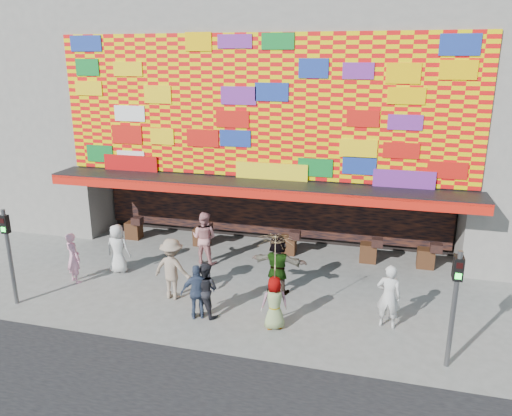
{
  "coord_description": "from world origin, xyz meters",
  "views": [
    {
      "loc": [
        4.45,
        -12.88,
        7.22
      ],
      "look_at": [
        0.44,
        2.0,
        2.54
      ],
      "focal_mm": 35.0,
      "sensor_mm": 36.0,
      "label": 1
    }
  ],
  "objects_px": {
    "ped_a": "(118,249)",
    "ped_g": "(274,303)",
    "signal_left": "(8,246)",
    "ped_e": "(198,292)",
    "ped_c": "(206,289)",
    "ped_h": "(389,296)",
    "ped_b": "(73,258)",
    "ped_d": "(172,269)",
    "parasol": "(275,253)",
    "ped_i": "(204,238)",
    "ped_f": "(278,264)",
    "signal_right": "(455,297)"
  },
  "relations": [
    {
      "from": "ped_b",
      "to": "ped_a",
      "type": "bearing_deg",
      "value": -104.55
    },
    {
      "from": "ped_h",
      "to": "ped_e",
      "type": "bearing_deg",
      "value": 14.2
    },
    {
      "from": "ped_h",
      "to": "ped_b",
      "type": "bearing_deg",
      "value": 2.8
    },
    {
      "from": "ped_d",
      "to": "ped_f",
      "type": "relative_size",
      "value": 1.0
    },
    {
      "from": "ped_c",
      "to": "ped_i",
      "type": "height_order",
      "value": "ped_i"
    },
    {
      "from": "ped_e",
      "to": "signal_right",
      "type": "bearing_deg",
      "value": 148.9
    },
    {
      "from": "signal_right",
      "to": "ped_i",
      "type": "bearing_deg",
      "value": 150.71
    },
    {
      "from": "ped_b",
      "to": "ped_h",
      "type": "height_order",
      "value": "ped_h"
    },
    {
      "from": "ped_d",
      "to": "ped_g",
      "type": "bearing_deg",
      "value": 170.31
    },
    {
      "from": "ped_a",
      "to": "ped_d",
      "type": "height_order",
      "value": "ped_d"
    },
    {
      "from": "signal_left",
      "to": "ped_b",
      "type": "bearing_deg",
      "value": 65.0
    },
    {
      "from": "signal_left",
      "to": "ped_h",
      "type": "relative_size",
      "value": 1.63
    },
    {
      "from": "signal_left",
      "to": "parasol",
      "type": "bearing_deg",
      "value": 4.61
    },
    {
      "from": "ped_g",
      "to": "ped_b",
      "type": "bearing_deg",
      "value": -32.36
    },
    {
      "from": "parasol",
      "to": "ped_a",
      "type": "bearing_deg",
      "value": 159.49
    },
    {
      "from": "signal_left",
      "to": "ped_e",
      "type": "xyz_separation_m",
      "value": [
        5.69,
        0.62,
        -1.05
      ]
    },
    {
      "from": "ped_a",
      "to": "signal_right",
      "type": "bearing_deg",
      "value": 162.67
    },
    {
      "from": "signal_left",
      "to": "ped_d",
      "type": "distance_m",
      "value": 4.84
    },
    {
      "from": "ped_a",
      "to": "ped_d",
      "type": "relative_size",
      "value": 0.89
    },
    {
      "from": "ped_e",
      "to": "ped_h",
      "type": "relative_size",
      "value": 0.89
    },
    {
      "from": "ped_d",
      "to": "signal_right",
      "type": "bearing_deg",
      "value": 174.39
    },
    {
      "from": "ped_d",
      "to": "ped_i",
      "type": "bearing_deg",
      "value": -83.45
    },
    {
      "from": "ped_b",
      "to": "ped_h",
      "type": "xyz_separation_m",
      "value": [
        10.1,
        -0.27,
        0.06
      ]
    },
    {
      "from": "signal_left",
      "to": "ped_d",
      "type": "xyz_separation_m",
      "value": [
        4.48,
        1.6,
        -0.89
      ]
    },
    {
      "from": "ped_g",
      "to": "signal_left",
      "type": "bearing_deg",
      "value": -18.42
    },
    {
      "from": "ped_d",
      "to": "ped_e",
      "type": "bearing_deg",
      "value": 146.94
    },
    {
      "from": "ped_d",
      "to": "ped_h",
      "type": "height_order",
      "value": "ped_d"
    },
    {
      "from": "ped_c",
      "to": "ped_f",
      "type": "relative_size",
      "value": 0.85
    },
    {
      "from": "ped_i",
      "to": "parasol",
      "type": "bearing_deg",
      "value": 139.7
    },
    {
      "from": "parasol",
      "to": "ped_c",
      "type": "bearing_deg",
      "value": 175.23
    },
    {
      "from": "ped_c",
      "to": "ped_h",
      "type": "distance_m",
      "value": 5.13
    },
    {
      "from": "signal_right",
      "to": "ped_b",
      "type": "relative_size",
      "value": 1.73
    },
    {
      "from": "ped_a",
      "to": "ped_g",
      "type": "bearing_deg",
      "value": 157.61
    },
    {
      "from": "signal_right",
      "to": "parasol",
      "type": "relative_size",
      "value": 1.5
    },
    {
      "from": "ped_d",
      "to": "ped_i",
      "type": "relative_size",
      "value": 1.01
    },
    {
      "from": "ped_c",
      "to": "ped_e",
      "type": "bearing_deg",
      "value": 66.8
    },
    {
      "from": "signal_left",
      "to": "ped_a",
      "type": "xyz_separation_m",
      "value": [
        1.84,
        2.92,
        -1.0
      ]
    },
    {
      "from": "ped_a",
      "to": "ped_i",
      "type": "distance_m",
      "value": 3.03
    },
    {
      "from": "ped_c",
      "to": "ped_h",
      "type": "xyz_separation_m",
      "value": [
        5.08,
        0.72,
        0.1
      ]
    },
    {
      "from": "ped_i",
      "to": "ped_d",
      "type": "bearing_deg",
      "value": 98.06
    },
    {
      "from": "ped_e",
      "to": "ped_h",
      "type": "xyz_separation_m",
      "value": [
        5.25,
        0.91,
        0.11
      ]
    },
    {
      "from": "ped_e",
      "to": "parasol",
      "type": "bearing_deg",
      "value": 154.66
    },
    {
      "from": "ped_b",
      "to": "ped_f",
      "type": "relative_size",
      "value": 0.89
    },
    {
      "from": "signal_right",
      "to": "ped_c",
      "type": "bearing_deg",
      "value": 172.92
    },
    {
      "from": "ped_h",
      "to": "ped_i",
      "type": "distance_m",
      "value": 7.13
    },
    {
      "from": "signal_left",
      "to": "signal_right",
      "type": "height_order",
      "value": "same"
    },
    {
      "from": "ped_g",
      "to": "ped_a",
      "type": "bearing_deg",
      "value": -43.54
    },
    {
      "from": "ped_d",
      "to": "ped_g",
      "type": "height_order",
      "value": "ped_d"
    },
    {
      "from": "signal_right",
      "to": "ped_e",
      "type": "xyz_separation_m",
      "value": [
        -6.71,
        0.62,
        -1.05
      ]
    },
    {
      "from": "signal_right",
      "to": "ped_b",
      "type": "xyz_separation_m",
      "value": [
        -11.56,
        1.81,
        -1.0
      ]
    }
  ]
}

